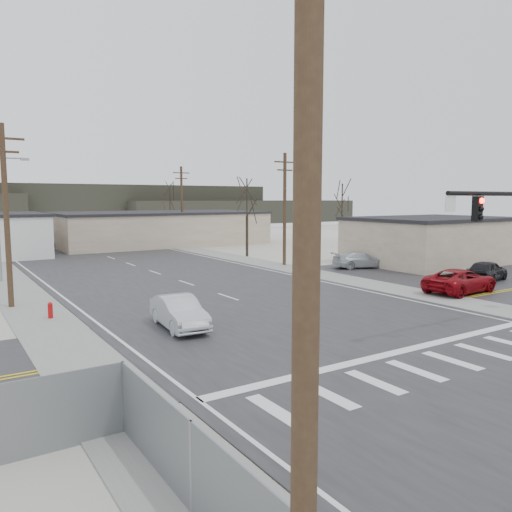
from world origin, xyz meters
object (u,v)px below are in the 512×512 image
(fire_hydrant, at_px, (50,310))
(car_parked_dark_a, at_px, (487,271))
(car_parked_silver, at_px, (360,260))
(sedan_crossing, at_px, (179,312))
(car_far_b, at_px, (52,242))
(car_parked_red, at_px, (460,281))
(car_far_a, at_px, (79,238))

(fire_hydrant, height_order, car_parked_dark_a, car_parked_dark_a)
(fire_hydrant, bearing_deg, car_parked_silver, 10.82)
(car_parked_silver, bearing_deg, car_parked_dark_a, -148.29)
(sedan_crossing, xyz_separation_m, car_far_b, (2.57, 43.32, -0.06))
(fire_hydrant, relative_size, car_parked_silver, 0.18)
(sedan_crossing, distance_m, car_parked_silver, 23.78)
(fire_hydrant, xyz_separation_m, car_parked_silver, (26.16, 5.00, 0.28))
(sedan_crossing, height_order, car_parked_silver, sedan_crossing)
(car_parked_dark_a, bearing_deg, car_far_b, 13.79)
(car_parked_red, bearing_deg, car_parked_silver, -17.29)
(car_far_a, height_order, car_far_b, car_far_a)
(sedan_crossing, relative_size, car_far_b, 1.12)
(car_far_a, xyz_separation_m, car_far_b, (-3.93, -3.08, -0.09))
(fire_hydrant, distance_m, car_far_a, 42.73)
(sedan_crossing, bearing_deg, fire_hydrant, 137.00)
(fire_hydrant, xyz_separation_m, sedan_crossing, (4.66, -5.16, 0.33))
(fire_hydrant, relative_size, car_far_b, 0.22)
(car_far_a, distance_m, car_parked_silver, 39.22)
(car_parked_dark_a, bearing_deg, car_parked_red, 94.56)
(sedan_crossing, height_order, car_parked_red, car_parked_red)
(car_far_a, bearing_deg, car_far_b, 31.87)
(car_parked_red, relative_size, car_parked_dark_a, 1.23)
(car_far_b, bearing_deg, car_parked_silver, -73.91)
(car_parked_red, height_order, car_parked_dark_a, car_parked_dark_a)
(sedan_crossing, relative_size, car_parked_red, 0.82)
(sedan_crossing, distance_m, car_far_b, 43.40)
(car_parked_dark_a, bearing_deg, car_parked_silver, 2.69)
(car_far_a, relative_size, car_parked_silver, 1.09)
(car_parked_silver, bearing_deg, fire_hydrant, 116.93)
(fire_hydrant, distance_m, sedan_crossing, 6.97)
(car_parked_dark_a, xyz_separation_m, car_parked_silver, (-2.80, 10.03, -0.06))
(car_far_a, height_order, car_parked_silver, car_far_a)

